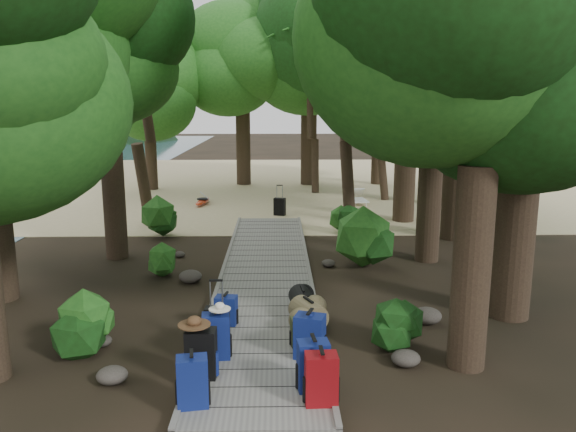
{
  "coord_description": "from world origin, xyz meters",
  "views": [
    {
      "loc": [
        0.26,
        -10.8,
        3.79
      ],
      "look_at": [
        0.53,
        3.01,
        1.0
      ],
      "focal_mm": 35.0,
      "sensor_mm": 36.0,
      "label": 1
    }
  ],
  "objects_px": {
    "backpack_right_c": "(310,334)",
    "backpack_left_a": "(192,379)",
    "suitcase_on_boardwalk": "(217,325)",
    "backpack_left_b": "(201,351)",
    "duffel_right_khaki": "(308,313)",
    "backpack_right_d": "(301,330)",
    "backpack_right_a": "(321,376)",
    "sun_lounger": "(359,197)",
    "duffel_right_black": "(302,301)",
    "backpack_left_c": "(216,334)",
    "kayak": "(203,200)",
    "backpack_right_b": "(313,363)",
    "backpack_left_d": "(226,309)",
    "lone_suitcase_on_sand": "(280,207)"
  },
  "relations": [
    {
      "from": "duffel_right_black",
      "to": "kayak",
      "type": "height_order",
      "value": "duffel_right_black"
    },
    {
      "from": "backpack_right_a",
      "to": "duffel_right_khaki",
      "type": "distance_m",
      "value": 2.48
    },
    {
      "from": "backpack_right_d",
      "to": "sun_lounger",
      "type": "bearing_deg",
      "value": 70.04
    },
    {
      "from": "backpack_left_c",
      "to": "duffel_right_khaki",
      "type": "distance_m",
      "value": 1.84
    },
    {
      "from": "backpack_right_b",
      "to": "backpack_right_d",
      "type": "xyz_separation_m",
      "value": [
        -0.1,
        1.36,
        -0.12
      ]
    },
    {
      "from": "backpack_left_d",
      "to": "backpack_right_c",
      "type": "height_order",
      "value": "backpack_right_c"
    },
    {
      "from": "backpack_left_a",
      "to": "backpack_left_b",
      "type": "height_order",
      "value": "backpack_left_b"
    },
    {
      "from": "backpack_right_c",
      "to": "kayak",
      "type": "relative_size",
      "value": 0.24
    },
    {
      "from": "backpack_left_d",
      "to": "backpack_right_b",
      "type": "relative_size",
      "value": 0.75
    },
    {
      "from": "backpack_left_c",
      "to": "duffel_right_black",
      "type": "distance_m",
      "value": 2.26
    },
    {
      "from": "backpack_right_d",
      "to": "duffel_right_black",
      "type": "relative_size",
      "value": 0.74
    },
    {
      "from": "backpack_right_b",
      "to": "backpack_right_a",
      "type": "bearing_deg",
      "value": -84.23
    },
    {
      "from": "duffel_right_black",
      "to": "backpack_right_a",
      "type": "bearing_deg",
      "value": -94.76
    },
    {
      "from": "backpack_left_b",
      "to": "suitcase_on_boardwalk",
      "type": "xyz_separation_m",
      "value": [
        0.1,
        1.11,
        -0.09
      ]
    },
    {
      "from": "lone_suitcase_on_sand",
      "to": "sun_lounger",
      "type": "relative_size",
      "value": 0.35
    },
    {
      "from": "duffel_right_khaki",
      "to": "suitcase_on_boardwalk",
      "type": "relative_size",
      "value": 1.14
    },
    {
      "from": "backpack_right_d",
      "to": "backpack_right_a",
      "type": "bearing_deg",
      "value": -92.08
    },
    {
      "from": "backpack_right_c",
      "to": "backpack_right_d",
      "type": "distance_m",
      "value": 0.46
    },
    {
      "from": "lone_suitcase_on_sand",
      "to": "backpack_left_b",
      "type": "bearing_deg",
      "value": -75.94
    },
    {
      "from": "backpack_left_a",
      "to": "suitcase_on_boardwalk",
      "type": "distance_m",
      "value": 1.86
    },
    {
      "from": "backpack_right_a",
      "to": "backpack_right_b",
      "type": "distance_m",
      "value": 0.36
    },
    {
      "from": "backpack_left_c",
      "to": "backpack_right_c",
      "type": "height_order",
      "value": "backpack_left_c"
    },
    {
      "from": "backpack_right_b",
      "to": "duffel_right_khaki",
      "type": "relative_size",
      "value": 1.11
    },
    {
      "from": "backpack_left_a",
      "to": "duffel_right_black",
      "type": "bearing_deg",
      "value": 55.7
    },
    {
      "from": "backpack_left_b",
      "to": "duffel_right_black",
      "type": "height_order",
      "value": "backpack_left_b"
    },
    {
      "from": "backpack_left_d",
      "to": "lone_suitcase_on_sand",
      "type": "height_order",
      "value": "backpack_left_d"
    },
    {
      "from": "lone_suitcase_on_sand",
      "to": "backpack_left_a",
      "type": "bearing_deg",
      "value": -75.65
    },
    {
      "from": "suitcase_on_boardwalk",
      "to": "lone_suitcase_on_sand",
      "type": "bearing_deg",
      "value": 90.06
    },
    {
      "from": "backpack_right_c",
      "to": "backpack_right_d",
      "type": "bearing_deg",
      "value": 121.6
    },
    {
      "from": "backpack_left_c",
      "to": "backpack_right_c",
      "type": "bearing_deg",
      "value": -7.4
    },
    {
      "from": "backpack_left_d",
      "to": "backpack_right_a",
      "type": "xyz_separation_m",
      "value": [
        1.4,
        -2.57,
        0.09
      ]
    },
    {
      "from": "backpack_left_b",
      "to": "duffel_right_black",
      "type": "bearing_deg",
      "value": 60.08
    },
    {
      "from": "backpack_left_a",
      "to": "sun_lounger",
      "type": "height_order",
      "value": "backpack_left_a"
    },
    {
      "from": "duffel_right_khaki",
      "to": "kayak",
      "type": "height_order",
      "value": "duffel_right_khaki"
    },
    {
      "from": "backpack_right_c",
      "to": "suitcase_on_boardwalk",
      "type": "height_order",
      "value": "backpack_right_c"
    },
    {
      "from": "backpack_right_a",
      "to": "duffel_right_black",
      "type": "height_order",
      "value": "backpack_right_a"
    },
    {
      "from": "backpack_left_c",
      "to": "duffel_right_khaki",
      "type": "bearing_deg",
      "value": 33.48
    },
    {
      "from": "backpack_right_a",
      "to": "backpack_right_b",
      "type": "relative_size",
      "value": 0.98
    },
    {
      "from": "kayak",
      "to": "sun_lounger",
      "type": "distance_m",
      "value": 5.91
    },
    {
      "from": "duffel_right_black",
      "to": "kayak",
      "type": "distance_m",
      "value": 11.89
    },
    {
      "from": "backpack_left_c",
      "to": "backpack_right_c",
      "type": "xyz_separation_m",
      "value": [
        1.37,
        -0.03,
        -0.01
      ]
    },
    {
      "from": "backpack_right_b",
      "to": "lone_suitcase_on_sand",
      "type": "bearing_deg",
      "value": 85.3
    },
    {
      "from": "backpack_right_c",
      "to": "backpack_left_a",
      "type": "bearing_deg",
      "value": -121.01
    },
    {
      "from": "backpack_right_c",
      "to": "sun_lounger",
      "type": "relative_size",
      "value": 0.43
    },
    {
      "from": "duffel_right_khaki",
      "to": "duffel_right_black",
      "type": "bearing_deg",
      "value": 72.32
    },
    {
      "from": "backpack_right_d",
      "to": "suitcase_on_boardwalk",
      "type": "relative_size",
      "value": 0.85
    },
    {
      "from": "duffel_right_khaki",
      "to": "sun_lounger",
      "type": "xyz_separation_m",
      "value": [
        2.58,
        11.98,
        -0.05
      ]
    },
    {
      "from": "backpack_left_b",
      "to": "duffel_right_khaki",
      "type": "relative_size",
      "value": 1.15
    },
    {
      "from": "backpack_right_d",
      "to": "sun_lounger",
      "type": "xyz_separation_m",
      "value": [
        2.73,
        12.75,
        -0.07
      ]
    },
    {
      "from": "sun_lounger",
      "to": "backpack_right_c",
      "type": "bearing_deg",
      "value": -107.25
    }
  ]
}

